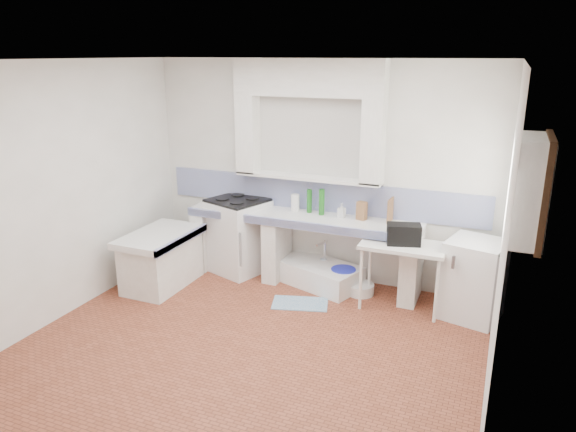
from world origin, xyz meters
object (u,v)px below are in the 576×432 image
at_px(side_table, 401,276).
at_px(fridge, 474,279).
at_px(stove, 238,236).
at_px(sink, 319,275).

xyz_separation_m(side_table, fridge, (0.78, 0.09, 0.06)).
relative_size(stove, fridge, 1.08).
bearing_deg(side_table, fridge, 6.11).
bearing_deg(stove, sink, 17.21).
height_order(stove, sink, stove).
bearing_deg(sink, fridge, 13.78).
bearing_deg(side_table, sink, 166.58).
height_order(sink, fridge, fridge).
xyz_separation_m(stove, fridge, (3.05, -0.20, -0.04)).
relative_size(stove, side_table, 1.03).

